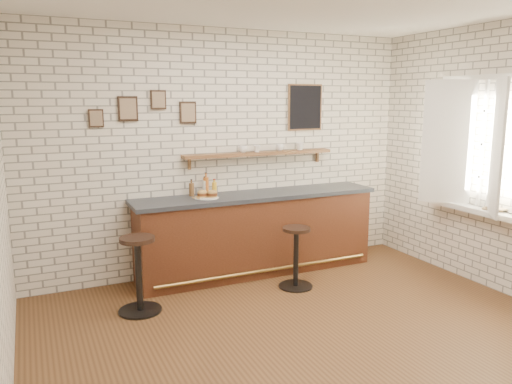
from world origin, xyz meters
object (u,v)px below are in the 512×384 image
Objects in this scene: shelf_cup_c at (280,148)px; book_lower at (492,210)px; bitters_bottle_brown at (192,189)px; sandwich_plate at (207,198)px; shelf_cup_a at (243,149)px; bar_counter at (257,233)px; bitters_bottle_amber at (206,186)px; book_upper at (493,209)px; bar_stool_left at (139,272)px; bitters_bottle_white at (205,187)px; shelf_cup_b at (257,149)px; ciabatta_sandwich at (207,194)px; bar_stool_right at (296,255)px; condiment_bottle_yellow at (214,188)px; shelf_cup_d at (300,146)px.

book_lower is (1.69, -1.87, -0.60)m from shelf_cup_c.
shelf_cup_c is at bearing 0.63° from bitters_bottle_brown.
sandwich_plate is 2.56× the size of shelf_cup_a.
shelf_cup_c reaches higher than bar_counter.
shelf_cup_a is 0.51m from shelf_cup_c.
shelf_cup_c is (1.01, 0.01, 0.42)m from bitters_bottle_amber.
bar_stool_left is at bearing 158.49° from book_upper.
bitters_bottle_brown is 0.82m from shelf_cup_a.
shelf_cup_a is at bearing 1.46° from bitters_bottle_white.
shelf_cup_c is at bearing -44.65° from shelf_cup_b.
ciabatta_sandwich is 2.53× the size of shelf_cup_b.
bitters_bottle_brown is at bearing 119.38° from book_lower.
sandwich_plate is 1.25m from bar_stool_left.
book_lower is 0.02m from book_upper.
book_upper is at bearing -27.91° from bar_stool_right.
bitters_bottle_white is at bearing 180.00° from condiment_bottle_yellow.
condiment_bottle_yellow reaches higher than bar_stool_right.
sandwich_plate reaches higher than book_upper.
sandwich_plate is at bearing 121.27° from book_lower.
shelf_cup_b is at bearing 155.43° from shelf_cup_d.
shelf_cup_b is 2.82m from book_upper.
bitters_bottle_white reaches higher than sandwich_plate.
shelf_cup_d is at bearing 8.89° from sandwich_plate.
bitters_bottle_white is 1.12m from shelf_cup_c.
ciabatta_sandwich is at bearing -164.66° from shelf_cup_a.
shelf_cup_a is at bearing 108.11° from bar_stool_right.
bitters_bottle_brown is 1.85× the size of shelf_cup_a.
bitters_bottle_brown is at bearing 175.27° from shelf_cup_a.
bitters_bottle_white is at bearing 180.00° from bitters_bottle_amber.
book_lower is at bearing -35.60° from condiment_bottle_yellow.
shelf_cup_c is at bearing 0.83° from condiment_bottle_yellow.
bitters_bottle_white is at bearing 38.26° from bar_stool_left.
shelf_cup_a reaches higher than bitters_bottle_white.
bitters_bottle_white is 2.08× the size of shelf_cup_a.
shelf_cup_b is at bearing 1.07° from bitters_bottle_white.
bitters_bottle_amber is at bearing 74.84° from ciabatta_sandwich.
bar_counter is at bearing -17.42° from bitters_bottle_amber.
sandwich_plate is 1.31× the size of book_lower.
shelf_cup_c reaches higher than bar_stool_left.
bitters_bottle_white is (0.17, 0.00, 0.01)m from bitters_bottle_brown.
bar_stool_left is 3.90m from book_lower.
book_lower is (2.72, -1.86, -0.16)m from bitters_bottle_white.
shelf_cup_a is 2.95m from book_lower.
bar_counter is at bearing 105.58° from bar_stool_right.
book_upper reaches higher than bar_stool_left.
bar_stool_left is 2.04m from shelf_cup_a.
shelf_cup_d is 0.53× the size of book_upper.
bitters_bottle_white reaches higher than book_lower.
bitters_bottle_white reaches higher than condiment_bottle_yellow.
condiment_bottle_yellow is 3.20m from book_upper.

